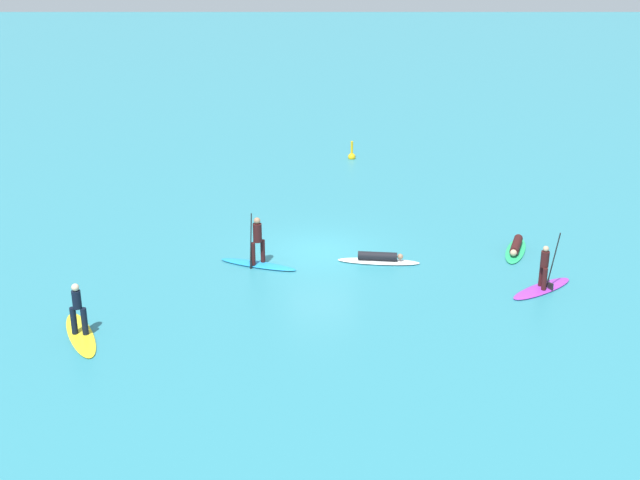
# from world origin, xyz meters

# --- Properties ---
(ground_plane) EXTENTS (120.00, 120.00, 0.00)m
(ground_plane) POSITION_xyz_m (0.00, 0.00, 0.00)
(ground_plane) COLOR teal
(ground_plane) RESTS_ON ground
(surfer_on_green_board) EXTENTS (1.49, 2.69, 0.42)m
(surfer_on_green_board) POSITION_xyz_m (7.46, 0.03, 0.16)
(surfer_on_green_board) COLOR #23B266
(surfer_on_green_board) RESTS_ON ground_plane
(surfer_on_purple_board) EXTENTS (2.67, 2.25, 2.25)m
(surfer_on_purple_board) POSITION_xyz_m (7.72, -3.29, 0.38)
(surfer_on_purple_board) COLOR purple
(surfer_on_purple_board) RESTS_ON ground_plane
(surfer_on_white_board) EXTENTS (3.09, 0.91, 0.42)m
(surfer_on_white_board) POSITION_xyz_m (2.16, -0.99, 0.15)
(surfer_on_white_board) COLOR white
(surfer_on_white_board) RESTS_ON ground_plane
(surfer_on_blue_board) EXTENTS (3.01, 1.54, 2.11)m
(surfer_on_blue_board) POSITION_xyz_m (-2.31, -1.27, 0.51)
(surfer_on_blue_board) COLOR #1E8CD1
(surfer_on_blue_board) RESTS_ON ground_plane
(surfer_on_yellow_board) EXTENTS (1.96, 3.22, 1.81)m
(surfer_on_yellow_board) POSITION_xyz_m (-7.56, -6.62, 0.41)
(surfer_on_yellow_board) COLOR yellow
(surfer_on_yellow_board) RESTS_ON ground_plane
(marker_buoy) EXTENTS (0.38, 0.38, 1.00)m
(marker_buoy) POSITION_xyz_m (1.57, 11.79, 0.16)
(marker_buoy) COLOR yellow
(marker_buoy) RESTS_ON ground_plane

